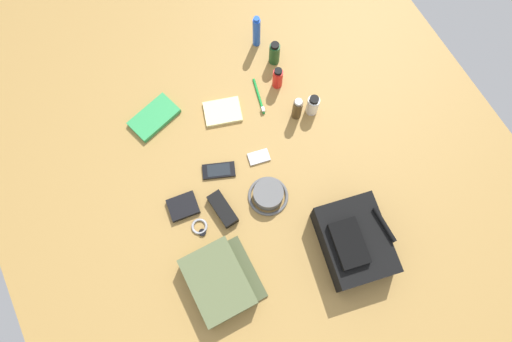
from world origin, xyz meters
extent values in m
cube|color=olive|center=(0.00, 0.00, -0.01)|extent=(2.64, 2.02, 0.02)
cube|color=black|center=(0.41, 0.19, 0.06)|extent=(0.34, 0.28, 0.12)
cube|color=black|center=(0.41, 0.15, 0.14)|extent=(0.18, 0.13, 0.03)
cylinder|color=black|center=(0.41, 0.30, 0.13)|extent=(0.14, 0.02, 0.02)
cube|color=#56603D|center=(0.31, -0.31, 0.05)|extent=(0.26, 0.19, 0.09)
cube|color=#454D30|center=(0.31, -0.21, 0.01)|extent=(0.25, 0.07, 0.01)
cylinder|color=#5E5E5E|center=(0.10, 0.00, 0.03)|extent=(0.12, 0.12, 0.05)
torus|color=#5E5E5E|center=(0.10, 0.00, 0.01)|extent=(0.16, 0.16, 0.01)
cylinder|color=blue|center=(-0.53, 0.28, 0.08)|extent=(0.03, 0.03, 0.16)
cylinder|color=blue|center=(-0.53, 0.28, 0.17)|extent=(0.02, 0.02, 0.01)
cylinder|color=#19471E|center=(-0.42, 0.30, 0.05)|extent=(0.05, 0.05, 0.11)
cylinder|color=black|center=(-0.42, 0.30, 0.12)|extent=(0.03, 0.03, 0.01)
cylinder|color=red|center=(-0.31, 0.26, 0.05)|extent=(0.04, 0.04, 0.10)
cylinder|color=black|center=(-0.31, 0.26, 0.11)|extent=(0.03, 0.03, 0.01)
cylinder|color=white|center=(-0.14, 0.33, 0.05)|extent=(0.05, 0.05, 0.09)
cylinder|color=black|center=(-0.14, 0.33, 0.10)|extent=(0.04, 0.04, 0.01)
cylinder|color=#473319|center=(-0.15, 0.26, 0.06)|extent=(0.04, 0.04, 0.11)
cylinder|color=silver|center=(-0.15, 0.26, 0.12)|extent=(0.03, 0.03, 0.01)
cube|color=#2D934C|center=(-0.41, -0.26, 0.01)|extent=(0.17, 0.22, 0.02)
cube|color=white|center=(-0.41, -0.26, 0.01)|extent=(0.16, 0.21, 0.02)
cube|color=black|center=(-0.08, -0.12, 0.01)|extent=(0.10, 0.14, 0.01)
cube|color=black|center=(-0.08, -0.12, 0.01)|extent=(0.08, 0.10, 0.00)
cube|color=#B7B7BC|center=(-0.06, 0.04, 0.01)|extent=(0.07, 0.09, 0.01)
cylinder|color=silver|center=(-0.06, 0.03, 0.01)|extent=(0.03, 0.03, 0.00)
torus|color=#99999E|center=(0.09, -0.29, 0.01)|extent=(0.06, 0.06, 0.01)
cylinder|color=black|center=(0.11, -0.29, 0.01)|extent=(0.03, 0.03, 0.01)
cylinder|color=#198C33|center=(-0.30, 0.17, 0.01)|extent=(0.16, 0.04, 0.01)
cube|color=white|center=(-0.23, 0.15, 0.02)|extent=(0.02, 0.02, 0.01)
cube|color=black|center=(-0.01, -0.31, 0.01)|extent=(0.10, 0.12, 0.02)
cube|color=beige|center=(-0.30, 0.00, 0.01)|extent=(0.15, 0.17, 0.02)
cube|color=black|center=(0.07, -0.18, 0.02)|extent=(0.15, 0.07, 0.04)
camera|label=1|loc=(0.47, -0.24, 1.66)|focal=30.92mm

